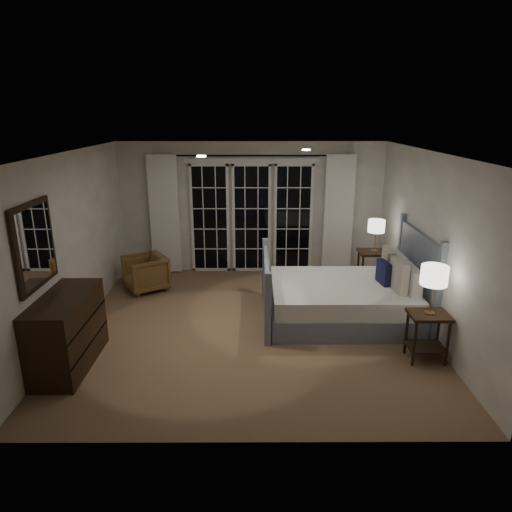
{
  "coord_description": "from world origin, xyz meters",
  "views": [
    {
      "loc": [
        0.05,
        -6.11,
        3.01
      ],
      "look_at": [
        0.08,
        0.08,
        1.05
      ],
      "focal_mm": 32.0,
      "sensor_mm": 36.0,
      "label": 1
    }
  ],
  "objects_px": {
    "nightstand_right": "(373,264)",
    "dresser": "(67,332)",
    "lamp_left": "(434,276)",
    "lamp_right": "(376,226)",
    "nightstand_left": "(428,329)",
    "bed": "(345,298)",
    "armchair": "(146,273)"
  },
  "relations": [
    {
      "from": "nightstand_right",
      "to": "dresser",
      "type": "bearing_deg",
      "value": -149.75
    },
    {
      "from": "lamp_left",
      "to": "nightstand_right",
      "type": "bearing_deg",
      "value": 91.79
    },
    {
      "from": "nightstand_right",
      "to": "lamp_right",
      "type": "bearing_deg",
      "value": 26.57
    },
    {
      "from": "nightstand_left",
      "to": "lamp_left",
      "type": "relative_size",
      "value": 1.02
    },
    {
      "from": "nightstand_right",
      "to": "nightstand_left",
      "type": "bearing_deg",
      "value": -88.21
    },
    {
      "from": "bed",
      "to": "lamp_right",
      "type": "relative_size",
      "value": 4.13
    },
    {
      "from": "armchair",
      "to": "dresser",
      "type": "distance_m",
      "value": 2.56
    },
    {
      "from": "bed",
      "to": "nightstand_right",
      "type": "xyz_separation_m",
      "value": [
        0.73,
        1.22,
        0.13
      ]
    },
    {
      "from": "nightstand_left",
      "to": "lamp_left",
      "type": "xyz_separation_m",
      "value": [
        0.0,
        -0.0,
        0.71
      ]
    },
    {
      "from": "nightstand_left",
      "to": "armchair",
      "type": "relative_size",
      "value": 0.93
    },
    {
      "from": "nightstand_left",
      "to": "lamp_left",
      "type": "height_order",
      "value": "lamp_left"
    },
    {
      "from": "nightstand_right",
      "to": "dresser",
      "type": "xyz_separation_m",
      "value": [
        -4.37,
        -2.55,
        -0.01
      ]
    },
    {
      "from": "lamp_left",
      "to": "dresser",
      "type": "relative_size",
      "value": 0.48
    },
    {
      "from": "bed",
      "to": "nightstand_right",
      "type": "relative_size",
      "value": 3.29
    },
    {
      "from": "nightstand_left",
      "to": "nightstand_right",
      "type": "xyz_separation_m",
      "value": [
        -0.08,
        2.43,
        0.05
      ]
    },
    {
      "from": "lamp_left",
      "to": "armchair",
      "type": "xyz_separation_m",
      "value": [
        -4.08,
        2.41,
        -0.82
      ]
    },
    {
      "from": "lamp_left",
      "to": "bed",
      "type": "bearing_deg",
      "value": 123.53
    },
    {
      "from": "lamp_left",
      "to": "lamp_right",
      "type": "relative_size",
      "value": 1.12
    },
    {
      "from": "nightstand_right",
      "to": "armchair",
      "type": "xyz_separation_m",
      "value": [
        -4.0,
        -0.02,
        -0.15
      ]
    },
    {
      "from": "bed",
      "to": "lamp_right",
      "type": "distance_m",
      "value": 1.63
    },
    {
      "from": "nightstand_left",
      "to": "dresser",
      "type": "height_order",
      "value": "dresser"
    },
    {
      "from": "nightstand_right",
      "to": "armchair",
      "type": "distance_m",
      "value": 4.01
    },
    {
      "from": "nightstand_left",
      "to": "dresser",
      "type": "bearing_deg",
      "value": -178.47
    },
    {
      "from": "lamp_left",
      "to": "lamp_right",
      "type": "distance_m",
      "value": 2.43
    },
    {
      "from": "armchair",
      "to": "nightstand_left",
      "type": "bearing_deg",
      "value": 27.14
    },
    {
      "from": "lamp_left",
      "to": "lamp_right",
      "type": "bearing_deg",
      "value": 91.79
    },
    {
      "from": "bed",
      "to": "armchair",
      "type": "distance_m",
      "value": 3.49
    },
    {
      "from": "lamp_left",
      "to": "armchair",
      "type": "relative_size",
      "value": 0.91
    },
    {
      "from": "lamp_right",
      "to": "dresser",
      "type": "xyz_separation_m",
      "value": [
        -4.37,
        -2.55,
        -0.69
      ]
    },
    {
      "from": "nightstand_right",
      "to": "lamp_left",
      "type": "bearing_deg",
      "value": -88.21
    },
    {
      "from": "nightstand_right",
      "to": "lamp_right",
      "type": "distance_m",
      "value": 0.68
    },
    {
      "from": "bed",
      "to": "dresser",
      "type": "relative_size",
      "value": 1.78
    }
  ]
}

